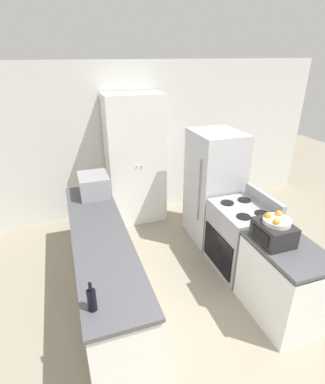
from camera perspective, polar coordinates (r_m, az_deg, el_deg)
ground_plane at (r=3.25m, az=12.99°, el=-31.96°), size 14.00×14.00×0.00m
wall_back at (r=5.25m, az=-5.73°, el=9.53°), size 7.00×0.06×2.60m
counter_left at (r=3.65m, az=-11.26°, el=-13.79°), size 0.60×2.68×0.91m
counter_right at (r=3.62m, az=21.77°, el=-15.76°), size 0.60×0.89×0.91m
pantry_cabinet at (r=5.01m, az=-5.22°, el=6.03°), size 0.93×0.58×2.14m
stove at (r=4.15m, az=14.55°, el=-8.46°), size 0.66×0.80×1.07m
refrigerator at (r=4.59m, az=9.73°, el=0.90°), size 0.69×0.77×1.70m
microwave at (r=4.19m, az=-12.93°, el=1.31°), size 0.40×0.47×0.29m
wine_bottle at (r=2.46m, az=-13.32°, el=-19.31°), size 0.07×0.07×0.26m
toaster_oven at (r=3.30m, az=20.38°, el=-7.28°), size 0.32×0.39×0.22m
fruit_bowl at (r=3.24m, az=20.87°, el=-5.06°), size 0.28×0.28×0.10m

